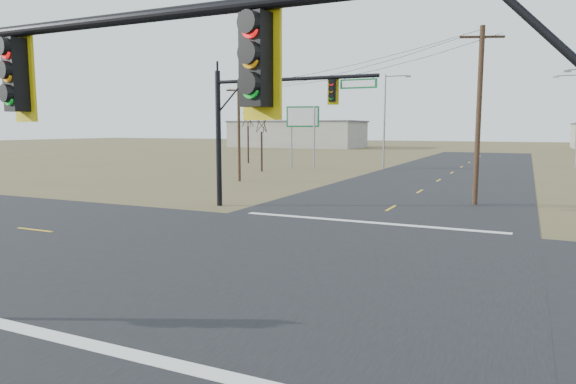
% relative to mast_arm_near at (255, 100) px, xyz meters
% --- Properties ---
extents(ground, '(320.00, 320.00, 0.00)m').
position_rel_mast_arm_near_xyz_m(ground, '(-3.47, 9.24, -4.54)').
color(ground, brown).
rests_on(ground, ground).
extents(road_ew, '(160.00, 14.00, 0.02)m').
position_rel_mast_arm_near_xyz_m(road_ew, '(-3.47, 9.24, -4.53)').
color(road_ew, black).
rests_on(road_ew, ground).
extents(road_ns, '(14.00, 160.00, 0.02)m').
position_rel_mast_arm_near_xyz_m(road_ns, '(-3.47, 9.24, -4.53)').
color(road_ns, black).
rests_on(road_ns, ground).
extents(stop_bar_near, '(12.00, 0.40, 0.01)m').
position_rel_mast_arm_near_xyz_m(stop_bar_near, '(-3.47, 1.74, -4.51)').
color(stop_bar_near, silver).
rests_on(stop_bar_near, road_ns).
extents(stop_bar_far, '(12.00, 0.40, 0.01)m').
position_rel_mast_arm_near_xyz_m(stop_bar_far, '(-3.47, 16.74, -4.51)').
color(stop_bar_far, silver).
rests_on(stop_bar_far, road_ns).
extents(mast_arm_near, '(10.32, 0.49, 6.21)m').
position_rel_mast_arm_near_xyz_m(mast_arm_near, '(0.00, 0.00, 0.00)').
color(mast_arm_near, black).
rests_on(mast_arm_near, ground).
extents(mast_arm_far, '(8.93, 0.52, 7.24)m').
position_rel_mast_arm_near_xyz_m(mast_arm_far, '(-9.33, 18.35, 0.68)').
color(mast_arm_far, black).
rests_on(mast_arm_far, ground).
extents(utility_pole_near, '(2.24, 0.97, 9.65)m').
position_rel_mast_arm_near_xyz_m(utility_pole_near, '(0.40, 24.59, 0.46)').
color(utility_pole_near, '#402B1B').
rests_on(utility_pole_near, ground).
extents(utility_pole_far, '(1.77, 0.90, 7.75)m').
position_rel_mast_arm_near_xyz_m(utility_pole_far, '(-17.86, 30.07, -0.45)').
color(utility_pole_far, '#402B1B').
rests_on(utility_pole_far, ground).
extents(highway_sign, '(3.37, 0.94, 6.48)m').
position_rel_mast_arm_near_xyz_m(highway_sign, '(-18.56, 44.43, 0.01)').
color(highway_sign, gray).
rests_on(highway_sign, ground).
extents(streetlight_c, '(2.71, 0.41, 9.69)m').
position_rel_mast_arm_near_xyz_m(streetlight_c, '(-10.48, 47.59, 0.90)').
color(streetlight_c, gray).
rests_on(streetlight_c, ground).
extents(bare_tree_a, '(2.72, 2.72, 6.06)m').
position_rel_mast_arm_near_xyz_m(bare_tree_a, '(-20.64, 39.14, 0.26)').
color(bare_tree_a, black).
rests_on(bare_tree_a, ground).
extents(bare_tree_b, '(3.48, 3.48, 6.80)m').
position_rel_mast_arm_near_xyz_m(bare_tree_b, '(-27.74, 49.06, 0.90)').
color(bare_tree_b, black).
rests_on(bare_tree_b, ground).
extents(warehouse_left, '(28.00, 14.00, 5.50)m').
position_rel_mast_arm_near_xyz_m(warehouse_left, '(-43.47, 99.24, -1.79)').
color(warehouse_left, '#A39E91').
rests_on(warehouse_left, ground).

